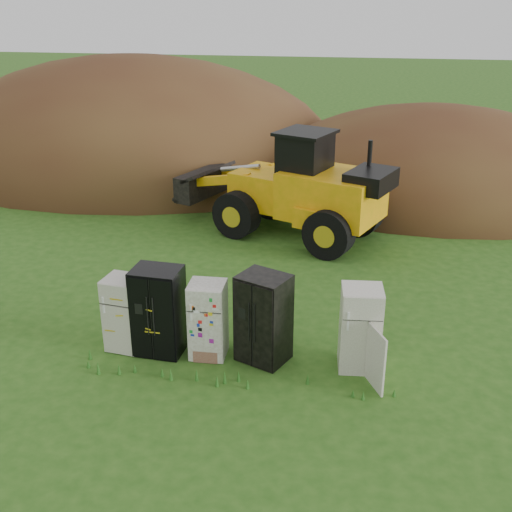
{
  "coord_description": "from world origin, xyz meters",
  "views": [
    {
      "loc": [
        2.12,
        -11.11,
        7.02
      ],
      "look_at": [
        0.02,
        2.0,
        1.4
      ],
      "focal_mm": 45.0,
      "sensor_mm": 36.0,
      "label": 1
    }
  ],
  "objects_px": {
    "fridge_black_side": "(159,311)",
    "fridge_open_door": "(360,328)",
    "wheel_loader": "(280,181)",
    "fridge_dark_mid": "(264,318)",
    "fridge_leftmost": "(124,313)",
    "fridge_sticker": "(208,320)"
  },
  "relations": [
    {
      "from": "fridge_open_door",
      "to": "wheel_loader",
      "type": "distance_m",
      "value": 7.74
    },
    {
      "from": "fridge_sticker",
      "to": "fridge_open_door",
      "type": "relative_size",
      "value": 0.94
    },
    {
      "from": "fridge_black_side",
      "to": "wheel_loader",
      "type": "xyz_separation_m",
      "value": [
        1.57,
        7.33,
        0.68
      ]
    },
    {
      "from": "fridge_black_side",
      "to": "fridge_dark_mid",
      "type": "bearing_deg",
      "value": 5.26
    },
    {
      "from": "fridge_black_side",
      "to": "wheel_loader",
      "type": "bearing_deg",
      "value": 82.34
    },
    {
      "from": "fridge_sticker",
      "to": "fridge_open_door",
      "type": "xyz_separation_m",
      "value": [
        3.03,
        0.03,
        0.06
      ]
    },
    {
      "from": "fridge_leftmost",
      "to": "fridge_sticker",
      "type": "relative_size",
      "value": 0.99
    },
    {
      "from": "fridge_black_side",
      "to": "fridge_open_door",
      "type": "height_order",
      "value": "fridge_black_side"
    },
    {
      "from": "fridge_black_side",
      "to": "fridge_dark_mid",
      "type": "distance_m",
      "value": 2.15
    },
    {
      "from": "fridge_leftmost",
      "to": "fridge_open_door",
      "type": "xyz_separation_m",
      "value": [
        4.8,
        -0.0,
        0.07
      ]
    },
    {
      "from": "fridge_sticker",
      "to": "fridge_open_door",
      "type": "bearing_deg",
      "value": -0.42
    },
    {
      "from": "fridge_black_side",
      "to": "fridge_sticker",
      "type": "relative_size",
      "value": 1.15
    },
    {
      "from": "fridge_black_side",
      "to": "fridge_dark_mid",
      "type": "xyz_separation_m",
      "value": [
        2.15,
        0.03,
        -0.0
      ]
    },
    {
      "from": "fridge_leftmost",
      "to": "fridge_sticker",
      "type": "distance_m",
      "value": 1.77
    },
    {
      "from": "fridge_leftmost",
      "to": "wheel_loader",
      "type": "relative_size",
      "value": 0.24
    },
    {
      "from": "fridge_sticker",
      "to": "wheel_loader",
      "type": "height_order",
      "value": "wheel_loader"
    },
    {
      "from": "fridge_leftmost",
      "to": "fridge_open_door",
      "type": "distance_m",
      "value": 4.8
    },
    {
      "from": "fridge_leftmost",
      "to": "fridge_dark_mid",
      "type": "relative_size",
      "value": 0.86
    },
    {
      "from": "fridge_dark_mid",
      "to": "fridge_open_door",
      "type": "relative_size",
      "value": 1.07
    },
    {
      "from": "fridge_black_side",
      "to": "fridge_dark_mid",
      "type": "height_order",
      "value": "fridge_black_side"
    },
    {
      "from": "fridge_open_door",
      "to": "wheel_loader",
      "type": "xyz_separation_m",
      "value": [
        -2.49,
        7.29,
        0.74
      ]
    },
    {
      "from": "fridge_open_door",
      "to": "wheel_loader",
      "type": "height_order",
      "value": "wheel_loader"
    }
  ]
}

